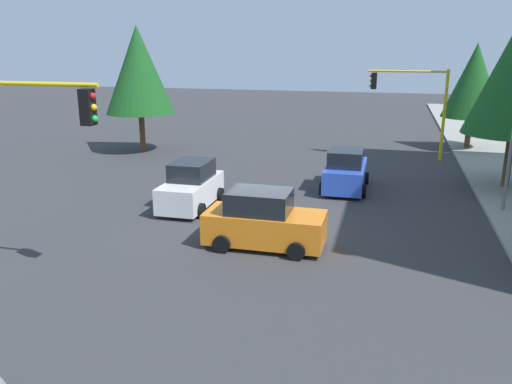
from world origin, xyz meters
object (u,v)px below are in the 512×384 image
tree_opposite_side (139,70)px  car_white (191,187)px  traffic_signal_far_left (413,96)px  car_orange (264,221)px  tree_roadside_far (474,81)px  car_blue (346,171)px  traffic_signal_near_right (16,140)px

tree_opposite_side → car_white: (10.44, 7.45, -4.29)m
tree_opposite_side → car_white: bearing=35.5°
car_white → traffic_signal_far_left: bearing=143.5°
car_orange → tree_roadside_far: bearing=155.7°
traffic_signal_far_left → car_blue: traffic_signal_far_left is taller
traffic_signal_near_right → tree_opposite_side: (-18.00, -5.28, 1.06)m
car_blue → car_orange: 8.28m
car_white → tree_opposite_side: bearing=-144.5°
traffic_signal_far_left → car_white: 15.74m
traffic_signal_near_right → car_white: 8.50m
tree_roadside_far → car_orange: (20.00, -9.01, -3.58)m
car_blue → car_orange: same height
traffic_signal_far_left → tree_opposite_side: tree_opposite_side is taller
car_blue → tree_opposite_side: bearing=-113.8°
traffic_signal_near_right → car_white: size_ratio=1.51×
car_white → car_blue: size_ratio=0.97×
tree_opposite_side → traffic_signal_near_right: bearing=16.3°
traffic_signal_far_left → tree_roadside_far: (-4.00, 3.85, 0.67)m
traffic_signal_far_left → tree_opposite_side: 16.82m
tree_opposite_side → car_blue: 15.42m
traffic_signal_near_right → car_orange: 8.06m
traffic_signal_near_right → traffic_signal_far_left: bearing=150.4°
traffic_signal_near_right → car_white: bearing=164.0°
tree_roadside_far → car_white: tree_roadside_far is taller
tree_opposite_side → car_white: 13.52m
tree_opposite_side → car_white: size_ratio=2.04×
car_white → car_orange: 5.38m
tree_opposite_side → car_blue: tree_opposite_side is taller
tree_roadside_far → car_blue: bearing=-30.1°
traffic_signal_far_left → car_blue: bearing=-21.2°
tree_roadside_far → car_orange: bearing=-24.3°
car_white → car_orange: bearing=48.6°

